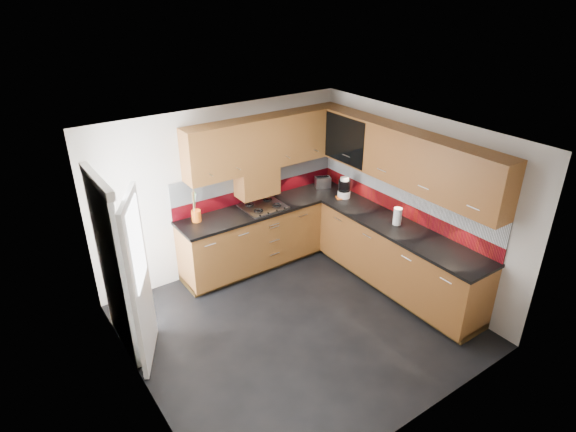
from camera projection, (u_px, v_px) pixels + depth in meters
room at (299, 218)px, 5.33m from camera, size 4.00×3.80×2.64m
base_cabinets at (329, 247)px, 6.87m from camera, size 2.70×3.20×0.95m
countertop at (330, 217)px, 6.64m from camera, size 2.72×3.22×0.04m
backsplash at (333, 189)px, 6.79m from camera, size 2.70×3.20×0.54m
upper_cabinets at (339, 150)px, 6.38m from camera, size 2.50×3.20×0.72m
extractor_hood at (257, 182)px, 6.86m from camera, size 0.60×0.33×0.40m
glass_cabinet at (352, 137)px, 6.82m from camera, size 0.32×0.80×0.66m
back_door at (124, 274)px, 5.17m from camera, size 0.42×1.19×2.04m
gas_hob at (263, 206)px, 6.88m from camera, size 0.59×0.52×0.05m
utensil_pot at (196, 214)px, 6.45m from camera, size 0.13×0.13×0.45m
toaster at (323, 182)px, 7.52m from camera, size 0.28×0.23×0.17m
food_processor at (344, 188)px, 7.14m from camera, size 0.19×0.19×0.31m
paper_towel at (397, 216)px, 6.36m from camera, size 0.15×0.15×0.24m
orange_cloth at (341, 198)px, 7.17m from camera, size 0.18×0.17×0.02m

